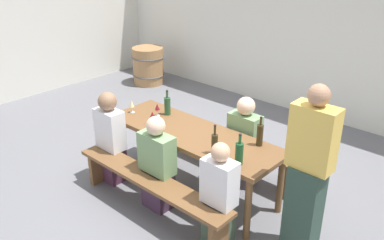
% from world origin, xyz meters
% --- Properties ---
extents(ground_plane, '(24.00, 24.00, 0.00)m').
position_xyz_m(ground_plane, '(0.00, 0.00, 0.00)').
color(ground_plane, slate).
extents(back_wall, '(14.00, 0.20, 3.20)m').
position_xyz_m(back_wall, '(0.00, 3.08, 1.60)').
color(back_wall, silver).
rests_on(back_wall, ground).
extents(side_wall, '(0.20, 6.55, 3.20)m').
position_xyz_m(side_wall, '(-4.45, 0.00, 1.60)').
color(side_wall, silver).
rests_on(side_wall, ground).
extents(tasting_table, '(2.17, 0.72, 0.75)m').
position_xyz_m(tasting_table, '(0.00, 0.00, 0.67)').
color(tasting_table, brown).
rests_on(tasting_table, ground).
extents(bench_near, '(2.07, 0.30, 0.45)m').
position_xyz_m(bench_near, '(0.00, -0.66, 0.36)').
color(bench_near, brown).
rests_on(bench_near, ground).
extents(bench_far, '(2.07, 0.30, 0.45)m').
position_xyz_m(bench_far, '(0.00, 0.66, 0.36)').
color(bench_far, brown).
rests_on(bench_far, ground).
extents(wine_bottle_0, '(0.07, 0.07, 0.33)m').
position_xyz_m(wine_bottle_0, '(0.74, 0.25, 0.88)').
color(wine_bottle_0, '#332814').
rests_on(wine_bottle_0, tasting_table).
extents(wine_bottle_1, '(0.07, 0.07, 0.32)m').
position_xyz_m(wine_bottle_1, '(0.50, -0.21, 0.87)').
color(wine_bottle_1, '#332814').
rests_on(wine_bottle_1, tasting_table).
extents(wine_bottle_2, '(0.08, 0.08, 0.32)m').
position_xyz_m(wine_bottle_2, '(0.81, -0.21, 0.87)').
color(wine_bottle_2, '#194723').
rests_on(wine_bottle_2, tasting_table).
extents(wine_bottle_3, '(0.08, 0.08, 0.32)m').
position_xyz_m(wine_bottle_3, '(-0.56, 0.17, 0.87)').
color(wine_bottle_3, '#234C2D').
rests_on(wine_bottle_3, tasting_table).
extents(wine_glass_0, '(0.06, 0.06, 0.17)m').
position_xyz_m(wine_glass_0, '(-0.94, -0.09, 0.86)').
color(wine_glass_0, silver).
rests_on(wine_glass_0, tasting_table).
extents(wine_glass_1, '(0.07, 0.07, 0.15)m').
position_xyz_m(wine_glass_1, '(-0.50, -0.14, 0.85)').
color(wine_glass_1, silver).
rests_on(wine_glass_1, tasting_table).
extents(wine_glass_2, '(0.06, 0.06, 0.16)m').
position_xyz_m(wine_glass_2, '(-0.62, 0.05, 0.86)').
color(wine_glass_2, silver).
rests_on(wine_glass_2, tasting_table).
extents(seated_guest_near_0, '(0.36, 0.24, 1.16)m').
position_xyz_m(seated_guest_near_0, '(-0.85, -0.51, 0.56)').
color(seated_guest_near_0, '#4E283D').
rests_on(seated_guest_near_0, ground).
extents(seated_guest_near_1, '(0.41, 0.24, 1.09)m').
position_xyz_m(seated_guest_near_1, '(-0.04, -0.51, 0.52)').
color(seated_guest_near_1, '#422A3E').
rests_on(seated_guest_near_1, ground).
extents(seated_guest_near_2, '(0.33, 0.24, 1.09)m').
position_xyz_m(seated_guest_near_2, '(0.81, -0.51, 0.52)').
color(seated_guest_near_2, '#42533F').
rests_on(seated_guest_near_2, ground).
extents(seated_guest_far_0, '(0.38, 0.24, 1.12)m').
position_xyz_m(seated_guest_far_0, '(0.36, 0.51, 0.54)').
color(seated_guest_far_0, '#534A4F').
rests_on(seated_guest_far_0, ground).
extents(standing_host, '(0.39, 0.24, 1.69)m').
position_xyz_m(standing_host, '(1.47, -0.09, 0.82)').
color(standing_host, '#294035').
rests_on(standing_host, ground).
extents(wine_barrel, '(0.65, 0.65, 0.74)m').
position_xyz_m(wine_barrel, '(-3.26, 2.25, 0.37)').
color(wine_barrel, '#9E7247').
rests_on(wine_barrel, ground).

